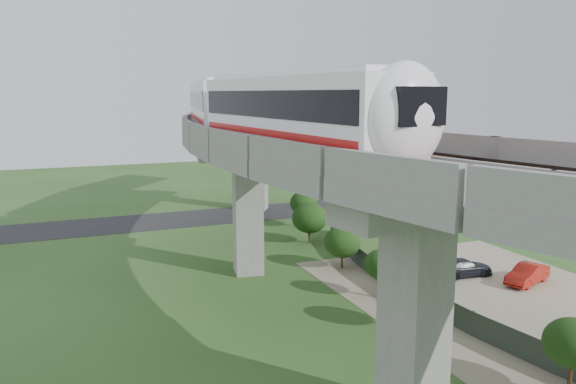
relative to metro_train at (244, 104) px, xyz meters
name	(u,v)px	position (x,y,z in m)	size (l,w,h in m)	color
ground	(291,327)	(-2.73, -16.69, -12.31)	(160.00, 160.00, 0.00)	#2F4F1F
dirt_lot	(508,304)	(11.27, -18.69, -12.29)	(18.00, 26.00, 0.04)	gray
asphalt_road	(182,219)	(-2.73, 13.31, -12.29)	(60.00, 8.00, 0.03)	#232326
viaduct	(353,166)	(1.11, -16.69, -3.26)	(19.58, 73.98, 11.40)	#99968E
metro_train	(244,104)	(0.00, 0.00, 0.00)	(21.04, 58.82, 3.64)	white
fence	(433,292)	(7.02, -16.69, -11.56)	(3.87, 38.73, 1.50)	#2D382D
tree_0	(304,203)	(7.69, 5.10, -9.84)	(2.73, 2.73, 3.64)	#382314
tree_1	(310,218)	(5.81, -0.45, -10.04)	(3.16, 3.16, 3.62)	#382314
tree_2	(342,242)	(5.07, -8.07, -10.25)	(2.79, 2.79, 3.24)	#382314
tree_3	(382,264)	(4.42, -14.72, -9.98)	(2.24, 2.24, 3.28)	#382314
tree_4	(411,291)	(3.32, -19.61, -10.00)	(2.35, 2.35, 3.31)	#382314
tree_5	(573,343)	(5.66, -28.22, -9.78)	(2.53, 2.53, 3.61)	#382314
car_red	(527,274)	(15.34, -16.18, -11.58)	(1.45, 4.15, 1.37)	#A2170F
car_dark	(463,267)	(12.32, -13.15, -11.63)	(1.79, 4.41, 1.28)	black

